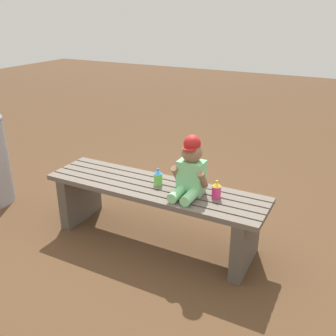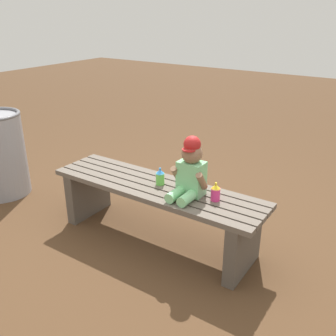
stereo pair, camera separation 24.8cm
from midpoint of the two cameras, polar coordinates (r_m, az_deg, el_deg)
The scene contains 5 objects.
ground_plane at distance 2.88m, azimuth 0.78°, elevation -10.52°, with size 16.00×16.00×0.00m, color #4C331E.
park_bench at distance 2.72m, azimuth 0.81°, elevation -5.34°, with size 1.59×0.42×0.44m.
child_figure at distance 2.47m, azimuth 6.20°, elevation -0.41°, with size 0.23×0.27×0.40m.
sippy_cup_left at distance 2.65m, azimuth 1.49°, elevation -1.37°, with size 0.06×0.06×0.12m.
sippy_cup_right at distance 2.47m, azimuth 9.99°, elevation -3.63°, with size 0.06×0.06×0.12m.
Camera 2 is at (1.41, -1.95, 1.58)m, focal length 40.82 mm.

